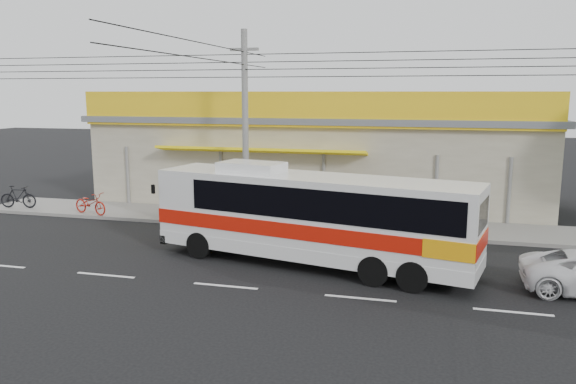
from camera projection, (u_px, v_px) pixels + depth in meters
The scene contains 8 objects.
ground at pixel (252, 262), 19.01m from camera, with size 120.00×120.00×0.00m, color black.
sidewalk at pixel (294, 221), 24.72m from camera, with size 30.00×3.20×0.15m, color gray.
lane_markings at pixel (225, 286), 16.63m from camera, with size 50.00×0.12×0.01m, color silver, non-canonical shape.
storefront_building at pixel (319, 157), 29.61m from camera, with size 22.60×9.20×5.70m.
coach_bus at pixel (316, 213), 18.27m from camera, with size 11.03×4.55×3.32m.
motorbike_red at pixel (90, 203), 25.66m from camera, with size 0.67×1.93×1.01m, color #9C150B.
motorbike_dark at pixel (18, 197), 27.04m from camera, with size 0.51×1.82×1.10m, color black.
utility_pole at pixel (244, 65), 23.46m from camera, with size 34.00×14.00×8.25m.
Camera 1 is at (5.77, -17.41, 5.68)m, focal length 35.00 mm.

